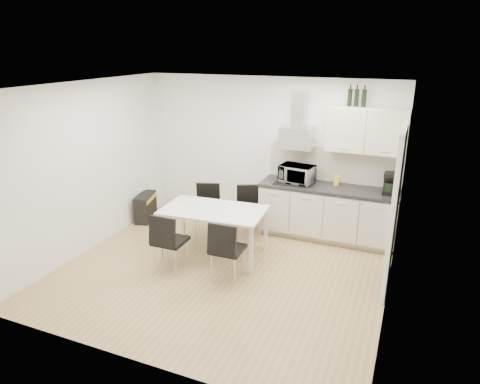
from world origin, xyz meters
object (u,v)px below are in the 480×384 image
object	(u,v)px
chair_far_right	(249,213)
guitar_amp	(146,207)
chair_near_left	(171,241)
floor_speaker	(243,213)
chair_near_right	(228,250)
kitchenette	(331,191)
dining_table	(214,214)
chair_far_left	(207,211)

from	to	relation	value
chair_far_right	guitar_amp	world-z (taller)	chair_far_right
chair_near_left	floor_speaker	distance (m)	2.14
chair_near_right	guitar_amp	xyz separation A→B (m)	(-2.28, 1.36, -0.19)
kitchenette	chair_far_right	world-z (taller)	kitchenette
dining_table	floor_speaker	bearing A→B (deg)	90.51
kitchenette	floor_speaker	bearing A→B (deg)	174.16
chair_near_left	guitar_amp	size ratio (longest dim) A/B	1.39
guitar_amp	kitchenette	bearing A→B (deg)	-6.72
chair_far_right	chair_near_left	bearing A→B (deg)	43.06
chair_far_left	chair_near_right	xyz separation A→B (m)	(0.91, -1.18, 0.00)
chair_far_left	floor_speaker	size ratio (longest dim) A/B	3.37
dining_table	chair_near_left	size ratio (longest dim) A/B	1.80
dining_table	chair_near_left	xyz separation A→B (m)	(-0.36, -0.66, -0.24)
chair_near_left	floor_speaker	bearing A→B (deg)	82.40
chair_far_left	chair_near_right	size ratio (longest dim) A/B	1.00
kitchenette	guitar_amp	bearing A→B (deg)	-171.30
chair_far_right	guitar_amp	distance (m)	2.06
chair_far_right	floor_speaker	xyz separation A→B (m)	(-0.37, 0.67, -0.31)
floor_speaker	kitchenette	bearing A→B (deg)	3.72
kitchenette	chair_near_left	world-z (taller)	kitchenette
kitchenette	chair_near_right	size ratio (longest dim) A/B	2.86
kitchenette	dining_table	size ratio (longest dim) A/B	1.59
kitchenette	chair_far_left	world-z (taller)	kitchenette
kitchenette	chair_far_right	size ratio (longest dim) A/B	2.86
chair_near_right	kitchenette	bearing A→B (deg)	60.33
chair_far_left	chair_far_right	size ratio (longest dim) A/B	1.00
chair_far_right	floor_speaker	bearing A→B (deg)	-83.80
kitchenette	chair_near_left	xyz separation A→B (m)	(-1.88, -1.94, -0.39)
chair_near_left	floor_speaker	size ratio (longest dim) A/B	3.37
guitar_amp	chair_far_left	bearing A→B (deg)	-22.92
floor_speaker	chair_near_left	bearing A→B (deg)	-87.52
chair_far_left	floor_speaker	world-z (taller)	chair_far_left
guitar_amp	floor_speaker	distance (m)	1.81
dining_table	chair_far_left	world-z (taller)	chair_far_left
dining_table	chair_near_right	bearing A→B (deg)	-53.26
dining_table	chair_far_right	size ratio (longest dim) A/B	1.80
dining_table	floor_speaker	size ratio (longest dim) A/B	6.09
kitchenette	dining_table	distance (m)	1.99
dining_table	chair_near_right	size ratio (longest dim) A/B	1.80
chair_far_left	floor_speaker	xyz separation A→B (m)	(0.31, 0.85, -0.31)
chair_near_left	guitar_amp	xyz separation A→B (m)	(-1.42, 1.43, -0.19)
kitchenette	chair_near_left	size ratio (longest dim) A/B	2.86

